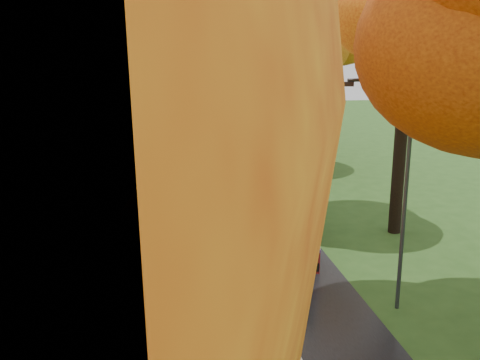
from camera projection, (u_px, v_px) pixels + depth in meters
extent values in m
cube|color=black|center=(221.00, 189.00, 34.41)|extent=(6.50, 90.00, 0.04)
cube|color=silver|center=(221.00, 188.00, 34.41)|extent=(0.12, 90.00, 0.01)
cube|color=#82320B|center=(77.00, 195.00, 33.08)|extent=(12.00, 90.00, 0.02)
cube|color=#CA6114|center=(173.00, 190.00, 33.96)|extent=(0.90, 90.00, 0.01)
cylinder|color=black|center=(42.00, 232.00, 13.66)|extent=(0.60, 0.60, 8.58)
ellipsoid|color=orange|center=(21.00, 14.00, 12.36)|extent=(9.20, 9.20, 7.18)
cylinder|color=black|center=(77.00, 146.00, 24.05)|extent=(0.60, 0.60, 9.15)
ellipsoid|color=orange|center=(67.00, 13.00, 22.66)|extent=(8.00, 8.00, 6.24)
cylinder|color=black|center=(109.00, 126.00, 33.86)|extent=(0.60, 0.60, 8.00)
ellipsoid|color=orange|center=(105.00, 45.00, 32.65)|extent=(9.20, 9.20, 7.18)
cylinder|color=black|center=(114.00, 103.00, 45.21)|extent=(0.60, 0.60, 8.58)
ellipsoid|color=orange|center=(110.00, 37.00, 43.91)|extent=(8.00, 8.00, 6.24)
cylinder|color=black|center=(127.00, 89.00, 55.78)|extent=(0.60, 0.60, 9.15)
ellipsoid|color=orange|center=(124.00, 33.00, 54.39)|extent=(9.20, 9.20, 7.18)
cylinder|color=black|center=(126.00, 88.00, 65.41)|extent=(0.60, 0.60, 8.00)
ellipsoid|color=orange|center=(124.00, 46.00, 64.20)|extent=(8.00, 8.00, 6.24)
cylinder|color=black|center=(401.00, 140.00, 25.31)|extent=(0.60, 0.60, 9.22)
ellipsoid|color=#C55E0E|center=(410.00, 13.00, 23.91)|extent=(8.20, 8.20, 6.40)
cylinder|color=black|center=(315.00, 118.00, 36.85)|extent=(0.60, 0.60, 8.19)
ellipsoid|color=#C55E0E|center=(318.00, 42.00, 35.61)|extent=(9.20, 9.20, 7.18)
cylinder|color=black|center=(289.00, 101.00, 46.46)|extent=(0.60, 0.60, 8.70)
ellipsoid|color=#C55E0E|center=(290.00, 36.00, 45.14)|extent=(8.20, 8.20, 6.40)
cylinder|color=black|center=(259.00, 88.00, 56.86)|extent=(0.60, 0.60, 9.22)
ellipsoid|color=#C55E0E|center=(259.00, 32.00, 55.46)|extent=(9.20, 9.20, 7.18)
cylinder|color=black|center=(246.00, 85.00, 68.58)|extent=(0.60, 0.60, 8.19)
ellipsoid|color=#C55E0E|center=(246.00, 44.00, 67.33)|extent=(8.20, 8.20, 6.40)
cube|color=black|center=(172.00, 351.00, 15.59)|extent=(0.11, 0.11, 0.52)
cube|color=black|center=(169.00, 309.00, 18.08)|extent=(0.11, 0.11, 0.52)
cube|color=black|center=(168.00, 278.00, 20.58)|extent=(0.11, 0.11, 0.52)
cube|color=black|center=(166.00, 253.00, 23.07)|extent=(0.11, 0.11, 0.52)
cube|color=black|center=(165.00, 233.00, 25.56)|extent=(0.11, 0.11, 0.52)
cylinder|color=#333538|center=(405.00, 198.00, 17.77)|extent=(0.14, 0.14, 8.00)
cylinder|color=#333538|center=(381.00, 80.00, 16.67)|extent=(2.20, 0.11, 0.11)
cube|color=#333538|center=(348.00, 84.00, 16.53)|extent=(0.35, 0.18, 0.14)
cylinder|color=#333538|center=(269.00, 116.00, 38.87)|extent=(0.14, 0.14, 8.00)
cylinder|color=#333538|center=(255.00, 61.00, 37.76)|extent=(2.20, 0.11, 0.11)
cube|color=#333538|center=(240.00, 63.00, 37.62)|extent=(0.35, 0.18, 0.14)
cylinder|color=#333538|center=(229.00, 92.00, 59.96)|extent=(0.14, 0.14, 8.00)
cylinder|color=#333538|center=(219.00, 56.00, 58.85)|extent=(2.20, 0.11, 0.11)
cube|color=#333538|center=(209.00, 57.00, 58.72)|extent=(0.35, 0.18, 0.14)
cube|color=#570D0D|center=(275.00, 220.00, 26.68)|extent=(3.82, 11.34, 0.91)
cube|color=silver|center=(275.00, 199.00, 26.41)|extent=(3.82, 11.34, 1.31)
cube|color=silver|center=(275.00, 179.00, 26.17)|extent=(3.75, 11.11, 0.71)
cube|color=#431857|center=(275.00, 210.00, 26.56)|extent=(3.84, 11.36, 0.12)
cube|color=black|center=(275.00, 191.00, 26.32)|extent=(3.75, 10.46, 0.86)
cube|color=black|center=(289.00, 232.00, 21.00)|extent=(2.22, 0.32, 1.42)
cube|color=yellow|center=(290.00, 211.00, 20.79)|extent=(1.39, 0.22, 0.28)
cube|color=black|center=(288.00, 267.00, 21.38)|extent=(2.47, 0.41, 0.35)
cylinder|color=black|center=(257.00, 247.00, 22.97)|extent=(0.40, 1.04, 1.01)
cylinder|color=black|center=(310.00, 246.00, 23.05)|extent=(0.40, 1.04, 1.01)
cylinder|color=black|center=(249.00, 201.00, 29.87)|extent=(0.40, 1.04, 1.01)
cylinder|color=black|center=(289.00, 200.00, 29.94)|extent=(0.40, 1.04, 1.01)
imported|color=silver|center=(182.00, 159.00, 40.24)|extent=(2.50, 4.21, 1.34)
imported|color=#ADB0B6|center=(178.00, 147.00, 44.70)|extent=(2.44, 4.30, 1.34)
imported|color=black|center=(173.00, 130.00, 54.11)|extent=(2.69, 4.60, 1.25)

